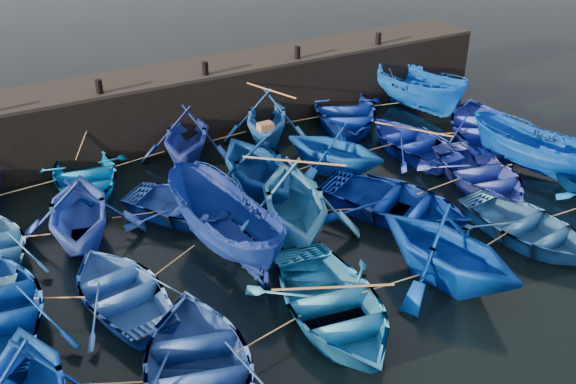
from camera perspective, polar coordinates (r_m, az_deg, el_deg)
ground at (r=18.40m, az=4.89°, el=-6.22°), size 120.00×120.00×0.00m
quay_wall at (r=26.07m, az=-7.91°, el=8.02°), size 26.00×2.50×2.50m
quay_top at (r=25.62m, az=-8.11°, el=10.74°), size 26.00×2.50×0.12m
bollard_1 at (r=23.64m, az=-16.44°, el=8.98°), size 0.24×0.24×0.50m
bollard_2 at (r=24.73m, az=-7.37°, el=10.85°), size 0.24×0.24×0.50m
bollard_3 at (r=26.38m, az=0.84°, el=12.30°), size 0.24×0.24×0.50m
bollard_4 at (r=28.51m, az=8.03°, el=13.36°), size 0.24×0.24×0.50m
boat_1 at (r=22.80m, az=-17.66°, el=1.37°), size 3.86×4.95×0.94m
boat_2 at (r=23.70m, az=-9.01°, el=5.10°), size 4.91×5.11×2.07m
boat_3 at (r=25.02m, az=-1.93°, el=6.84°), size 4.95×5.15×2.09m
boat_4 at (r=26.76m, az=5.01°, el=7.18°), size 5.76×6.51×1.12m
boat_5 at (r=28.31m, az=11.37°, el=8.98°), size 2.61×5.43×2.02m
boat_7 at (r=19.55m, az=-18.12°, el=-1.46°), size 4.63×5.05×2.24m
boat_8 at (r=20.25m, az=-8.59°, el=-1.26°), size 5.25×5.39×0.91m
boat_9 at (r=20.93m, az=-2.69°, el=2.45°), size 4.06×4.65×2.37m
boat_10 at (r=22.54m, az=4.18°, el=3.93°), size 4.69×4.88×1.98m
boat_11 at (r=24.68m, az=10.98°, el=4.46°), size 3.19×4.44×0.92m
boat_12 at (r=26.27m, az=17.03°, el=5.51°), size 6.19×6.67×1.13m
boat_14 at (r=17.17m, az=-14.62°, el=-8.40°), size 3.58×4.59×0.87m
boat_15 at (r=18.25m, az=-5.81°, el=-2.82°), size 2.54×5.32×1.98m
boat_16 at (r=18.89m, az=0.51°, el=-0.62°), size 5.36×5.74×2.45m
boat_17 at (r=20.41m, az=9.48°, el=-0.90°), size 5.47×5.99×1.02m
boat_18 at (r=22.83m, az=16.79°, el=1.56°), size 4.03×5.08×0.95m
boat_19 at (r=24.11m, az=20.90°, el=3.50°), size 3.25×4.96×1.80m
boat_21 at (r=14.60m, az=-7.86°, el=-15.14°), size 4.88×5.90×1.06m
boat_22 at (r=16.08m, az=3.96°, el=-9.97°), size 4.26×5.45×1.03m
boat_23 at (r=17.45m, az=14.03°, el=-4.74°), size 4.64×5.09×2.30m
boat_24 at (r=20.28m, az=20.61°, el=-2.95°), size 3.66×4.77×0.92m
wooden_crate at (r=20.50m, az=-2.02°, el=5.87°), size 0.47×0.34×0.22m
mooring_ropes at (r=21.64m, az=-2.27°, el=2.49°), size 18.43×11.89×2.10m
loose_oars at (r=20.57m, az=3.57°, el=3.37°), size 10.06×12.37×1.59m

